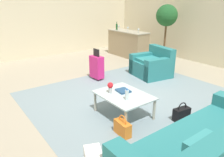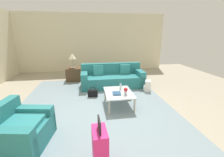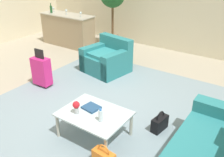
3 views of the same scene
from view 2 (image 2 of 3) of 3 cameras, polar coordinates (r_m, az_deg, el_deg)
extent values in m
plane|color=#A89E89|center=(4.07, -3.49, -13.28)|extent=(12.00, 12.00, 0.00)
cube|color=beige|center=(8.60, -7.12, 13.31)|extent=(0.12, 8.00, 3.10)
cube|color=gray|center=(4.59, -6.77, -9.68)|extent=(5.20, 4.40, 0.01)
cube|color=teal|center=(5.97, 0.20, -0.96)|extent=(0.98, 2.43, 0.45)
cube|color=teal|center=(6.27, -0.35, 1.94)|extent=(0.22, 2.43, 0.88)
cube|color=teal|center=(6.21, 10.23, 0.37)|extent=(0.98, 0.24, 0.64)
cube|color=teal|center=(5.87, -10.39, -0.57)|extent=(0.98, 0.24, 0.64)
cube|color=teal|center=(6.18, 4.90, 3.48)|extent=(0.13, 0.40, 0.40)
cube|color=teal|center=(6.01, -5.29, 3.11)|extent=(0.15, 0.40, 0.41)
cube|color=teal|center=(3.43, -30.96, -17.85)|extent=(1.11, 1.05, 0.44)
cube|color=teal|center=(3.53, -36.38, -14.25)|extent=(0.99, 0.37, 0.82)
cube|color=teal|center=(3.66, -28.00, -13.65)|extent=(0.35, 0.92, 0.60)
cube|color=teal|center=(3.13, -35.00, -20.24)|extent=(0.35, 0.92, 0.60)
cube|color=teal|center=(3.27, -30.88, -14.18)|extent=(0.83, 0.75, 0.08)
cube|color=silver|center=(4.31, 2.53, -5.34)|extent=(1.02, 0.78, 0.02)
cylinder|color=#ADA899|center=(3.94, -1.07, -11.02)|extent=(0.05, 0.05, 0.40)
cylinder|color=#ADA899|center=(4.77, -2.63, -5.91)|extent=(0.05, 0.05, 0.40)
cylinder|color=#ADA899|center=(4.07, 8.57, -10.20)|extent=(0.05, 0.05, 0.40)
cylinder|color=#ADA899|center=(4.88, 5.34, -5.41)|extent=(0.05, 0.05, 0.40)
cylinder|color=silver|center=(4.48, 3.30, -3.10)|extent=(0.06, 0.06, 0.18)
cylinder|color=#2D6BBC|center=(4.45, 3.32, -1.87)|extent=(0.04, 0.04, 0.02)
cube|color=navy|center=(4.18, 1.79, -5.67)|extent=(0.28, 0.25, 0.03)
cylinder|color=#B2B7BC|center=(4.12, 5.21, -5.53)|extent=(0.07, 0.07, 0.10)
sphere|color=red|center=(4.09, 5.25, -4.23)|extent=(0.11, 0.11, 0.11)
cube|color=#513823|center=(6.97, -14.39, 1.65)|extent=(0.62, 0.62, 0.58)
cylinder|color=#ADA899|center=(6.90, -14.57, 4.06)|extent=(0.18, 0.18, 0.02)
cylinder|color=#ADA899|center=(6.86, -14.69, 5.69)|extent=(0.04, 0.04, 0.38)
cone|color=beige|center=(6.81, -14.88, 8.23)|extent=(0.33, 0.33, 0.24)
cube|color=#D12375|center=(2.55, -4.62, -24.60)|extent=(0.41, 0.24, 0.60)
cube|color=black|center=(2.31, -4.86, -17.10)|extent=(0.24, 0.04, 0.20)
cylinder|color=black|center=(2.87, -4.86, -27.66)|extent=(0.02, 0.05, 0.05)
cube|color=black|center=(5.07, -7.32, -5.62)|extent=(0.19, 0.34, 0.24)
torus|color=black|center=(5.02, -7.38, -4.14)|extent=(0.05, 0.20, 0.20)
cube|color=orange|center=(4.97, 6.27, -6.08)|extent=(0.33, 0.16, 0.24)
torus|color=orange|center=(4.91, 6.32, -4.57)|extent=(0.20, 0.03, 0.20)
cube|color=white|center=(5.66, 13.47, -2.71)|extent=(0.35, 0.30, 0.40)
cube|color=white|center=(5.68, 12.21, -3.39)|extent=(0.22, 0.14, 0.18)
camera|label=1|loc=(7.47, 17.11, 16.30)|focal=35.00mm
camera|label=3|loc=(6.81, 21.10, 20.24)|focal=40.00mm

